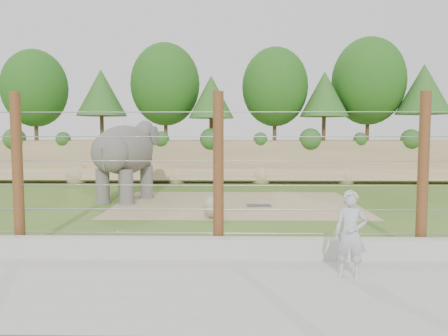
{
  "coord_description": "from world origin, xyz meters",
  "views": [
    {
      "loc": [
        0.37,
        -15.19,
        3.0
      ],
      "look_at": [
        0.0,
        2.0,
        1.6
      ],
      "focal_mm": 35.0,
      "sensor_mm": 36.0,
      "label": 1
    }
  ],
  "objects_px": {
    "elephant": "(125,161)",
    "stone_ball": "(214,207)",
    "zookeeper": "(350,234)",
    "barrier_fence": "(218,173)"
  },
  "relations": [
    {
      "from": "barrier_fence",
      "to": "zookeeper",
      "type": "bearing_deg",
      "value": -32.89
    },
    {
      "from": "stone_ball",
      "to": "barrier_fence",
      "type": "xyz_separation_m",
      "value": [
        0.31,
        -4.38,
        1.6
      ]
    },
    {
      "from": "barrier_fence",
      "to": "zookeeper",
      "type": "height_order",
      "value": "barrier_fence"
    },
    {
      "from": "elephant",
      "to": "zookeeper",
      "type": "bearing_deg",
      "value": -39.1
    },
    {
      "from": "elephant",
      "to": "zookeeper",
      "type": "height_order",
      "value": "elephant"
    },
    {
      "from": "elephant",
      "to": "zookeeper",
      "type": "xyz_separation_m",
      "value": [
        7.15,
        -10.05,
        -0.82
      ]
    },
    {
      "from": "barrier_fence",
      "to": "zookeeper",
      "type": "distance_m",
      "value": 3.49
    },
    {
      "from": "elephant",
      "to": "stone_ball",
      "type": "xyz_separation_m",
      "value": [
        4.06,
        -3.88,
        -1.34
      ]
    },
    {
      "from": "barrier_fence",
      "to": "stone_ball",
      "type": "bearing_deg",
      "value": 94.1
    },
    {
      "from": "elephant",
      "to": "stone_ball",
      "type": "height_order",
      "value": "elephant"
    }
  ]
}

